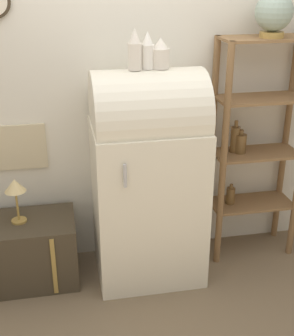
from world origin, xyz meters
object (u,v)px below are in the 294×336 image
vase_right (160,54)px  desk_lamp (15,189)px  vase_left (135,51)px  suitcase_trunk (25,251)px  refrigerator (148,175)px  globe (274,13)px  vase_center (147,52)px

vase_right → desk_lamp: vase_right is taller
vase_left → suitcase_trunk: bearing=176.2°
refrigerator → vase_right: size_ratio=8.01×
refrigerator → vase_left: 0.89m
suitcase_trunk → vase_right: size_ratio=3.84×
vase_left → desk_lamp: size_ratio=0.79×
suitcase_trunk → vase_left: vase_left is taller
refrigerator → vase_left: bearing=-173.2°
globe → vase_left: globe is taller
suitcase_trunk → vase_left: bearing=-3.8°
refrigerator → desk_lamp: refrigerator is taller
refrigerator → vase_left: size_ratio=5.95×
desk_lamp → suitcase_trunk: bearing=-15.6°
suitcase_trunk → vase_left: 1.67m
vase_center → desk_lamp: (-0.93, 0.04, -0.92)m
globe → vase_center: globe is taller
refrigerator → suitcase_trunk: size_ratio=2.09×
vase_center → vase_right: bearing=1.7°
suitcase_trunk → vase_center: bearing=-2.2°
globe → desk_lamp: bearing=-178.4°
vase_right → vase_left: bearing=-172.5°
suitcase_trunk → globe: (1.81, 0.05, 1.65)m
suitcase_trunk → globe: size_ratio=2.51×
desk_lamp → vase_left: bearing=-4.1°
refrigerator → globe: (0.89, 0.10, 1.09)m
vase_left → vase_center: 0.09m
suitcase_trunk → vase_center: 1.70m
suitcase_trunk → vase_right: (1.01, -0.03, 1.41)m
vase_left → vase_center: (0.09, 0.02, -0.01)m
vase_left → vase_right: bearing=7.5°
vase_center → desk_lamp: 1.31m
refrigerator → globe: size_ratio=5.24×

